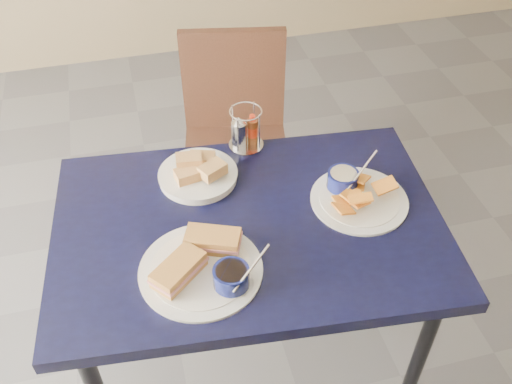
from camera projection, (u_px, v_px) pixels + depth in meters
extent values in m
cube|color=black|center=(249.00, 227.00, 1.57)|extent=(1.13, 0.81, 0.04)
cylinder|color=black|center=(421.00, 352.00, 1.71)|extent=(0.04, 0.04, 0.71)
cylinder|color=black|center=(99.00, 268.00, 1.95)|extent=(0.04, 0.04, 0.71)
cylinder|color=black|center=(352.00, 220.00, 2.11)|extent=(0.04, 0.04, 0.71)
cube|color=black|center=(236.00, 153.00, 2.30)|extent=(0.48, 0.46, 0.04)
cylinder|color=black|center=(206.00, 225.00, 2.31)|extent=(0.04, 0.04, 0.40)
cylinder|color=black|center=(284.00, 210.00, 2.37)|extent=(0.04, 0.04, 0.40)
cylinder|color=black|center=(193.00, 175.00, 2.53)|extent=(0.04, 0.04, 0.40)
cylinder|color=black|center=(265.00, 163.00, 2.59)|extent=(0.04, 0.04, 0.40)
cube|color=black|center=(225.00, 80.00, 2.26)|extent=(0.41, 0.12, 0.43)
cylinder|color=white|center=(201.00, 270.00, 1.43)|extent=(0.31, 0.31, 0.01)
cylinder|color=white|center=(201.00, 269.00, 1.43)|extent=(0.26, 0.26, 0.00)
cube|color=#C98E48|center=(179.00, 270.00, 1.39)|extent=(0.15, 0.14, 0.04)
cube|color=#CE7E7E|center=(179.00, 271.00, 1.40)|extent=(0.16, 0.15, 0.01)
cube|color=#C98E48|center=(213.00, 240.00, 1.47)|extent=(0.16, 0.12, 0.04)
cube|color=#CE7E7E|center=(213.00, 241.00, 1.47)|extent=(0.16, 0.12, 0.01)
cylinder|color=#0B0F3D|center=(231.00, 277.00, 1.38)|extent=(0.09, 0.09, 0.05)
cylinder|color=black|center=(231.00, 273.00, 1.36)|extent=(0.08, 0.08, 0.01)
cylinder|color=silver|center=(251.00, 268.00, 1.34)|extent=(0.11, 0.07, 0.08)
cylinder|color=white|center=(359.00, 200.00, 1.62)|extent=(0.28, 0.28, 0.01)
cylinder|color=white|center=(359.00, 199.00, 1.61)|extent=(0.23, 0.23, 0.00)
cube|color=orange|center=(353.00, 188.00, 1.64)|extent=(0.08, 0.07, 0.02)
cube|color=orange|center=(345.00, 202.00, 1.59)|extent=(0.07, 0.05, 0.02)
cube|color=orange|center=(343.00, 211.00, 1.56)|extent=(0.05, 0.07, 0.03)
cube|color=orange|center=(353.00, 201.00, 1.58)|extent=(0.07, 0.08, 0.03)
cube|color=orange|center=(384.00, 188.00, 1.61)|extent=(0.07, 0.05, 0.03)
cube|color=orange|center=(357.00, 180.00, 1.63)|extent=(0.08, 0.08, 0.02)
cube|color=orange|center=(358.00, 199.00, 1.57)|extent=(0.06, 0.07, 0.01)
cube|color=orange|center=(360.00, 201.00, 1.55)|extent=(0.07, 0.06, 0.03)
cylinder|color=#0B0F3D|center=(343.00, 180.00, 1.63)|extent=(0.09, 0.09, 0.05)
cylinder|color=#C7B896|center=(343.00, 175.00, 1.62)|extent=(0.08, 0.08, 0.01)
cylinder|color=silver|center=(362.00, 170.00, 1.60)|extent=(0.11, 0.07, 0.08)
cylinder|color=white|center=(198.00, 176.00, 1.68)|extent=(0.23, 0.23, 0.02)
cylinder|color=white|center=(198.00, 174.00, 1.67)|extent=(0.19, 0.19, 0.00)
cube|color=tan|center=(188.00, 175.00, 1.64)|extent=(0.08, 0.06, 0.03)
cube|color=tan|center=(202.00, 160.00, 1.68)|extent=(0.09, 0.07, 0.03)
cube|color=tan|center=(213.00, 170.00, 1.64)|extent=(0.09, 0.08, 0.03)
cube|color=tan|center=(189.00, 161.00, 1.66)|extent=(0.08, 0.06, 0.03)
cylinder|color=silver|center=(246.00, 145.00, 1.80)|extent=(0.11, 0.11, 0.01)
cylinder|color=silver|center=(254.00, 119.00, 1.78)|extent=(0.01, 0.00, 0.13)
cylinder|color=silver|center=(233.00, 123.00, 1.77)|extent=(0.01, 0.00, 0.13)
cylinder|color=silver|center=(238.00, 136.00, 1.72)|extent=(0.01, 0.01, 0.13)
cylinder|color=silver|center=(259.00, 132.00, 1.74)|extent=(0.01, 0.01, 0.13)
torus|color=silver|center=(246.00, 111.00, 1.71)|extent=(0.10, 0.10, 0.00)
cylinder|color=silver|center=(239.00, 134.00, 1.77)|extent=(0.05, 0.05, 0.08)
cone|color=silver|center=(239.00, 120.00, 1.73)|extent=(0.04, 0.04, 0.02)
cylinder|color=brown|center=(252.00, 131.00, 1.78)|extent=(0.03, 0.03, 0.08)
cylinder|color=#A62209|center=(252.00, 131.00, 1.78)|extent=(0.03, 0.03, 0.03)
cylinder|color=#A62209|center=(252.00, 118.00, 1.74)|extent=(0.02, 0.02, 0.02)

